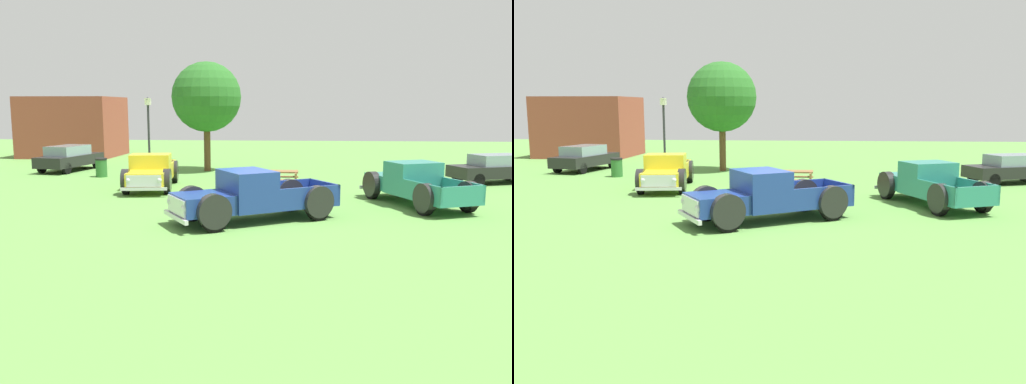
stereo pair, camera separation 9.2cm
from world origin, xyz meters
The scene contains 11 objects.
ground_plane centered at (0.00, 0.00, 0.00)m, with size 80.00×80.00×0.00m, color #5B9342.
pickup_truck_foreground centered at (-0.22, -0.20, 0.76)m, with size 5.39×4.28×1.59m.
pickup_truck_behind_left centered at (5.50, 3.40, 0.74)m, with size 3.56×5.34×1.54m.
pickup_truck_behind_right centered at (-4.89, 6.03, 0.72)m, with size 2.50×5.14×1.51m.
sedan_distant_a centered at (10.43, 9.16, 0.70)m, with size 4.31×2.86×1.33m.
sedan_distant_b centered at (-11.23, 12.34, 0.73)m, with size 2.48×4.44×1.40m.
lamp_post_near centered at (-6.64, 12.07, 2.11)m, with size 0.36×0.36×4.02m.
picnic_table centered at (0.48, 6.67, 0.49)m, with size 1.82×1.50×0.78m.
trash_can centered at (-8.52, 9.91, 0.48)m, with size 0.59×0.59×0.95m.
oak_tree_east centered at (-3.63, 12.94, 4.01)m, with size 3.78×3.78×5.92m.
brick_pavilion centered at (-14.67, 21.13, 2.09)m, with size 6.30×5.30×4.19m.
Camera 2 is at (1.51, -16.31, 3.50)m, focal length 37.75 mm.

